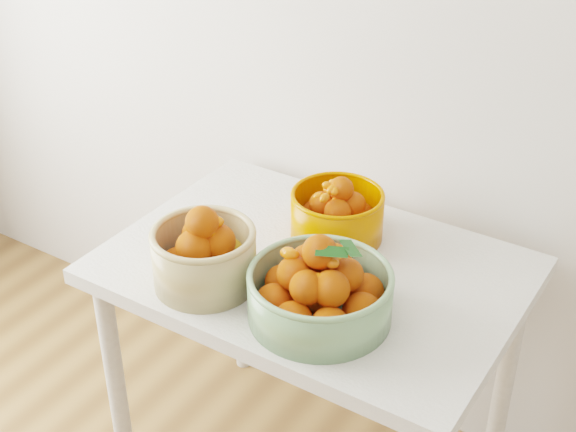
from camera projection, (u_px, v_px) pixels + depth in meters
name	position (u px, v px, depth m)	size (l,w,h in m)	color
table	(313.00, 295.00, 2.02)	(1.00, 0.70, 0.75)	silver
bowl_cream	(204.00, 255.00, 1.86)	(0.26, 0.26, 0.21)	tan
bowl_green	(320.00, 291.00, 1.75)	(0.34, 0.34, 0.21)	gray
bowl_orange	(337.00, 213.00, 2.04)	(0.29, 0.29, 0.17)	#D05700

